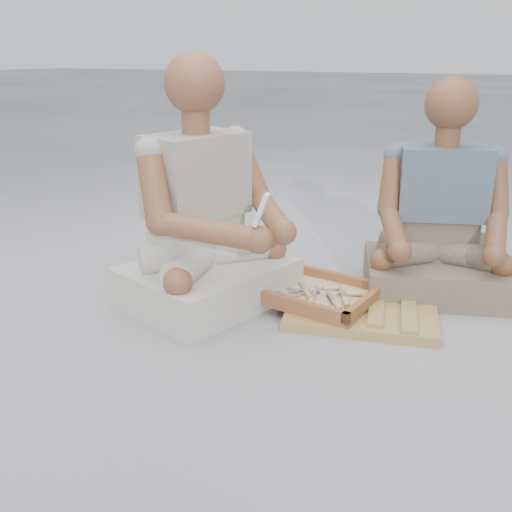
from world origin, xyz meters
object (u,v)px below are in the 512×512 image
at_px(tool_tray, 316,294).
at_px(companion, 439,225).
at_px(carved_panel, 361,313).
at_px(craftsman, 206,223).

height_order(tool_tray, companion, companion).
distance_m(carved_panel, companion, 0.54).
height_order(craftsman, companion, craftsman).
distance_m(tool_tray, companion, 0.61).
xyz_separation_m(tool_tray, companion, (0.41, 0.39, 0.24)).
bearing_deg(tool_tray, carved_panel, -4.17).
bearing_deg(craftsman, carved_panel, 117.85).
bearing_deg(craftsman, tool_tray, 124.08).
height_order(carved_panel, companion, companion).
height_order(carved_panel, craftsman, craftsman).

